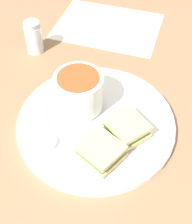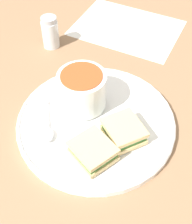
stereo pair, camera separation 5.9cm
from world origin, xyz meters
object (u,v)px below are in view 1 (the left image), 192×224
(soup_bowl, at_px, (79,91))
(sandwich_half_far, at_px, (125,129))
(salt_shaker, at_px, (34,37))
(spoon, at_px, (50,137))
(sandwich_half_near, at_px, (100,151))

(soup_bowl, bearing_deg, sandwich_half_far, 79.50)
(sandwich_half_far, height_order, salt_shaker, salt_shaker)
(sandwich_half_far, distance_m, salt_shaker, 0.35)
(spoon, xyz_separation_m, sandwich_half_far, (-0.08, 0.12, 0.01))
(soup_bowl, xyz_separation_m, sandwich_half_far, (0.02, 0.11, -0.02))
(sandwich_half_near, bearing_deg, salt_shaker, -123.91)
(spoon, bearing_deg, sandwich_half_far, 77.85)
(salt_shaker, bearing_deg, spoon, 42.90)
(salt_shaker, bearing_deg, sandwich_half_near, 56.09)
(spoon, distance_m, sandwich_half_far, 0.14)
(sandwich_half_near, bearing_deg, sandwich_half_far, 165.80)
(sandwich_half_near, xyz_separation_m, sandwich_half_far, (-0.06, 0.02, 0.00))
(spoon, bearing_deg, soup_bowl, 132.43)
(soup_bowl, distance_m, sandwich_half_far, 0.12)
(spoon, xyz_separation_m, sandwich_half_near, (-0.01, 0.10, 0.01))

